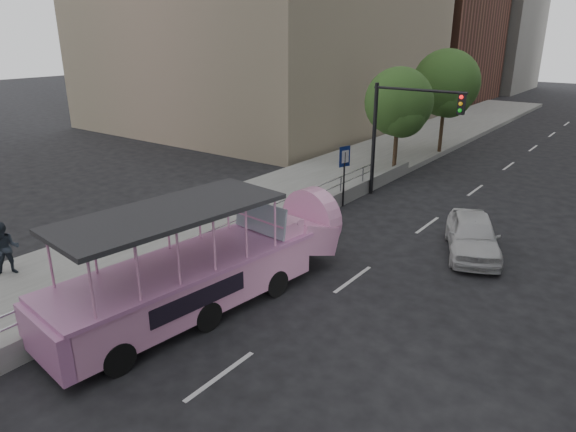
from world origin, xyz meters
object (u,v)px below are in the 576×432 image
at_px(duck_boat, 213,265).
at_px(parking_sign, 344,169).
at_px(traffic_signal, 399,123).
at_px(street_tree_far, 447,86).
at_px(street_tree_near, 400,105).
at_px(pedestrian_mid, 5,249).
at_px(car, 473,235).

distance_m(duck_boat, parking_sign, 9.74).
relative_size(traffic_signal, street_tree_far, 0.81).
xyz_separation_m(traffic_signal, street_tree_near, (-1.60, 3.43, 0.32)).
bearing_deg(parking_sign, traffic_signal, 63.19).
distance_m(duck_boat, street_tree_far, 21.82).
height_order(pedestrian_mid, parking_sign, parking_sign).
xyz_separation_m(duck_boat, traffic_signal, (-0.21, 12.11, 2.34)).
bearing_deg(duck_boat, street_tree_far, 94.27).
xyz_separation_m(duck_boat, car, (4.80, 7.85, -0.46)).
height_order(duck_boat, parking_sign, duck_boat).
xyz_separation_m(traffic_signal, street_tree_far, (-1.40, 9.43, 0.81)).
relative_size(duck_boat, traffic_signal, 1.85).
relative_size(car, traffic_signal, 0.79).
bearing_deg(pedestrian_mid, street_tree_near, 21.21).
relative_size(duck_boat, parking_sign, 3.55).
bearing_deg(pedestrian_mid, parking_sign, 14.22).
bearing_deg(pedestrian_mid, traffic_signal, 12.97).
bearing_deg(street_tree_near, street_tree_far, 88.09).
relative_size(traffic_signal, street_tree_near, 0.91).
distance_m(car, parking_sign, 6.59).
bearing_deg(street_tree_near, pedestrian_mid, -102.60).
bearing_deg(parking_sign, street_tree_far, 90.65).
height_order(duck_boat, street_tree_far, street_tree_far).
xyz_separation_m(pedestrian_mid, street_tree_near, (4.13, 18.46, 2.68)).
bearing_deg(pedestrian_mid, duck_boat, -29.94).
height_order(pedestrian_mid, street_tree_far, street_tree_far).
xyz_separation_m(pedestrian_mid, traffic_signal, (5.72, 15.03, 2.36)).
distance_m(traffic_signal, street_tree_far, 9.57).
bearing_deg(street_tree_far, traffic_signal, -81.57).
bearing_deg(car, parking_sign, 140.85).
height_order(parking_sign, traffic_signal, traffic_signal).
xyz_separation_m(duck_boat, street_tree_near, (-1.81, 15.53, 2.66)).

